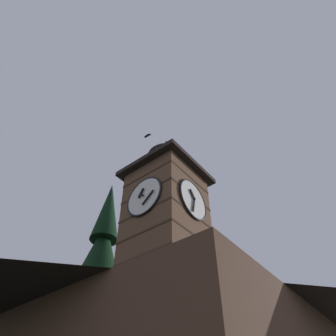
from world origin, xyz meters
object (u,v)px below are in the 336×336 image
at_px(clock_tower, 166,211).
at_px(pine_tree_behind, 88,335).
at_px(moon, 36,310).
at_px(flying_bird_high, 148,135).

relative_size(clock_tower, pine_tree_behind, 0.56).
bearing_deg(clock_tower, pine_tree_behind, -96.87).
relative_size(moon, flying_bird_high, 3.51).
bearing_deg(flying_bird_high, clock_tower, 58.75).
bearing_deg(flying_bird_high, pine_tree_behind, -36.87).
relative_size(clock_tower, flying_bird_high, 14.09).
height_order(moon, flying_bird_high, flying_bird_high).
relative_size(pine_tree_behind, flying_bird_high, 25.09).
distance_m(clock_tower, flying_bird_high, 11.59).
xyz_separation_m(clock_tower, pine_tree_behind, (-0.63, -5.22, -4.48)).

